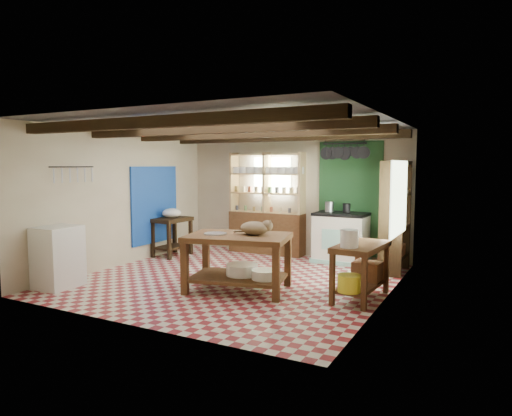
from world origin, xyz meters
The scene contains 30 objects.
floor centered at (0.00, 0.00, -0.01)m, with size 5.00×5.00×0.02m, color maroon.
ceiling centered at (0.00, 0.00, 2.60)m, with size 5.00×5.00×0.02m, color #4A4A50.
wall_back centered at (0.00, 2.50, 1.30)m, with size 5.00×0.04×2.60m, color beige.
wall_front centered at (0.00, -2.50, 1.30)m, with size 5.00×0.04×2.60m, color beige.
wall_left centered at (-2.50, 0.00, 1.30)m, with size 0.04×5.00×2.60m, color beige.
wall_right centered at (2.50, 0.00, 1.30)m, with size 0.04×5.00×2.60m, color beige.
ceiling_beams centered at (0.00, 0.00, 2.48)m, with size 5.00×3.80×0.15m, color black.
blue_wall_patch centered at (-2.47, 0.90, 1.10)m, with size 0.04×1.40×1.60m, color blue.
green_wall_patch centered at (1.25, 2.47, 1.25)m, with size 1.30×0.04×2.30m, color #1F4E25.
window_back centered at (-0.50, 2.48, 1.70)m, with size 0.90×0.02×0.80m, color beige.
window_right centered at (2.48, 1.00, 1.40)m, with size 0.02×1.30×1.20m, color beige.
utensil_rail centered at (-2.44, -1.20, 1.78)m, with size 0.06×0.90×0.28m, color black.
pot_rack centered at (1.25, 2.05, 2.18)m, with size 0.86×0.12×0.36m, color black.
shelving_unit centered at (-0.55, 2.31, 1.10)m, with size 1.70×0.34×2.20m, color #D4B27A.
tall_rack centered at (2.28, 1.80, 1.00)m, with size 0.40×0.86×2.00m, color black.
work_table centered at (0.39, -0.55, 0.43)m, with size 1.53×1.02×0.87m, color brown.
stove centered at (1.18, 2.15, 0.50)m, with size 1.02×0.69×1.00m, color white.
prep_table centered at (-2.20, 1.11, 0.41)m, with size 0.55×0.81×0.82m, color black.
white_cabinet centered at (-2.22, -1.72, 0.49)m, with size 0.54×0.65×0.97m, color white.
right_counter centered at (2.18, -0.12, 0.40)m, with size 0.56×1.12×0.80m, color brown.
cat centered at (0.62, -0.45, 0.97)m, with size 0.46×0.35×0.21m, color #937755.
steel_tray centered at (0.06, -0.68, 0.88)m, with size 0.35×0.35×0.02m, color #B8B7BF.
basin_large centered at (0.43, -0.49, 0.32)m, with size 0.50×0.50×0.17m, color white.
basin_small centered at (0.85, -0.55, 0.30)m, with size 0.40×0.40×0.14m, color white.
kettle_left centered at (0.93, 2.15, 1.10)m, with size 0.18×0.18×0.20m, color #B8B7BF.
kettle_right centered at (1.28, 2.15, 1.09)m, with size 0.15×0.15×0.18m, color black.
enamel_bowl centered at (-2.20, 1.11, 0.92)m, with size 0.40×0.40×0.20m, color white.
white_bucket centered at (2.10, -0.47, 0.93)m, with size 0.25×0.25×0.25m, color white.
wicker_basket centered at (2.20, 0.17, 0.35)m, with size 0.40×0.32×0.28m, color brown.
yellow_tub centered at (2.15, -0.57, 0.33)m, with size 0.32×0.32×0.23m, color yellow.
Camera 1 is at (3.86, -6.53, 1.93)m, focal length 32.00 mm.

